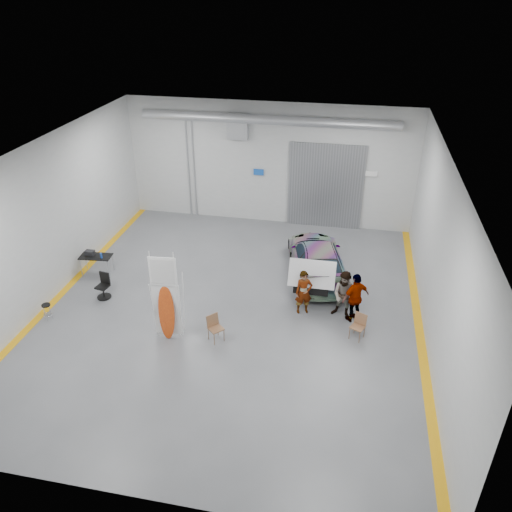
% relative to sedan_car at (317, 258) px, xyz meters
% --- Properties ---
extents(ground, '(16.00, 16.00, 0.00)m').
position_rel_sedan_car_xyz_m(ground, '(-2.89, -3.24, -0.74)').
color(ground, '#56585D').
rests_on(ground, ground).
extents(room_shell, '(14.02, 16.18, 6.01)m').
position_rel_sedan_car_xyz_m(room_shell, '(-2.65, -1.02, 3.34)').
color(room_shell, '#AFB1B3').
rests_on(room_shell, ground).
extents(sedan_car, '(3.20, 5.45, 1.48)m').
position_rel_sedan_car_xyz_m(sedan_car, '(0.00, 0.00, 0.00)').
color(sedan_car, white).
rests_on(sedan_car, ground).
extents(person_a, '(0.73, 0.60, 1.74)m').
position_rel_sedan_car_xyz_m(person_a, '(-0.24, -2.85, 0.13)').
color(person_a, '#8D6D4D').
rests_on(person_a, ground).
extents(person_b, '(1.07, 0.92, 1.88)m').
position_rel_sedan_car_xyz_m(person_b, '(1.24, -2.85, 0.20)').
color(person_b, slate).
rests_on(person_b, ground).
extents(person_c, '(1.17, 1.05, 1.94)m').
position_rel_sedan_car_xyz_m(person_c, '(1.63, -2.97, 0.23)').
color(person_c, brown).
rests_on(person_c, ground).
extents(surfboard_display, '(0.95, 0.31, 3.36)m').
position_rel_sedan_car_xyz_m(surfboard_display, '(-4.65, -5.23, 0.62)').
color(surfboard_display, white).
rests_on(surfboard_display, ground).
extents(folding_chair_near, '(0.63, 0.72, 0.95)m').
position_rel_sedan_car_xyz_m(folding_chair_near, '(-2.97, -5.08, -0.44)').
color(folding_chair_near, brown).
rests_on(folding_chair_near, ground).
extents(folding_chair_far, '(0.58, 0.62, 0.93)m').
position_rel_sedan_car_xyz_m(folding_chair_far, '(1.77, -4.02, -0.45)').
color(folding_chair_far, brown).
rests_on(folding_chair_far, ground).
extents(shop_stool, '(0.33, 0.33, 0.64)m').
position_rel_sedan_car_xyz_m(shop_stool, '(-9.31, -5.12, -0.42)').
color(shop_stool, black).
rests_on(shop_stool, ground).
extents(work_table, '(1.36, 0.77, 1.06)m').
position_rel_sedan_car_xyz_m(work_table, '(-9.11, -1.74, 0.08)').
color(work_table, '#9B9EA4').
rests_on(work_table, ground).
extents(office_chair, '(0.55, 0.56, 1.02)m').
position_rel_sedan_car_xyz_m(office_chair, '(-7.95, -3.37, -0.29)').
color(office_chair, black).
rests_on(office_chair, ground).
extents(trunk_lid, '(1.73, 1.05, 0.04)m').
position_rel_sedan_car_xyz_m(trunk_lid, '(-0.00, -2.30, 0.76)').
color(trunk_lid, silver).
rests_on(trunk_lid, sedan_car).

